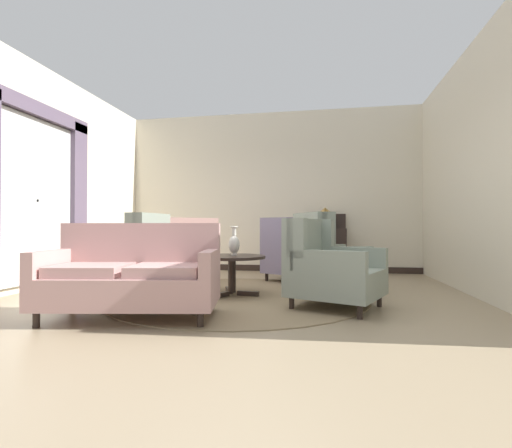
# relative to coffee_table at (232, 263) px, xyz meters

# --- Properties ---
(ground) EXTENTS (9.18, 9.18, 0.00)m
(ground) POSITION_rel_coffee_table_xyz_m (0.08, -0.35, -0.42)
(ground) COLOR #9E896B
(wall_back) EXTENTS (6.17, 0.08, 3.26)m
(wall_back) POSITION_rel_coffee_table_xyz_m (0.08, 2.93, 1.21)
(wall_back) COLOR beige
(wall_back) RESTS_ON ground
(wall_left) EXTENTS (0.08, 4.59, 3.26)m
(wall_left) POSITION_rel_coffee_table_xyz_m (-2.92, 0.63, 1.21)
(wall_left) COLOR beige
(wall_left) RESTS_ON ground
(wall_right) EXTENTS (0.08, 4.59, 3.26)m
(wall_right) POSITION_rel_coffee_table_xyz_m (3.09, 0.63, 1.21)
(wall_right) COLOR beige
(wall_right) RESTS_ON ground
(baseboard_back) EXTENTS (6.01, 0.03, 0.12)m
(baseboard_back) POSITION_rel_coffee_table_xyz_m (0.08, 2.87, -0.36)
(baseboard_back) COLOR black
(baseboard_back) RESTS_ON ground
(area_rug) EXTENTS (3.28, 3.28, 0.01)m
(area_rug) POSITION_rel_coffee_table_xyz_m (0.08, -0.05, -0.42)
(area_rug) COLOR #847051
(area_rug) RESTS_ON ground
(window_with_curtains) EXTENTS (0.12, 2.04, 2.61)m
(window_with_curtains) POSITION_rel_coffee_table_xyz_m (-2.82, -0.04, 1.00)
(window_with_curtains) COLOR silver
(coffee_table) EXTENTS (0.87, 0.87, 0.52)m
(coffee_table) POSITION_rel_coffee_table_xyz_m (0.00, 0.00, 0.00)
(coffee_table) COLOR black
(coffee_table) RESTS_ON ground
(porcelain_vase) EXTENTS (0.14, 0.14, 0.38)m
(porcelain_vase) POSITION_rel_coffee_table_xyz_m (0.02, 0.04, 0.25)
(porcelain_vase) COLOR beige
(porcelain_vase) RESTS_ON coffee_table
(settee) EXTENTS (1.75, 1.06, 0.93)m
(settee) POSITION_rel_coffee_table_xyz_m (-0.67, -1.32, -0.03)
(settee) COLOR tan
(settee) RESTS_ON ground
(armchair_foreground_right) EXTENTS (1.16, 1.16, 1.04)m
(armchair_foreground_right) POSITION_rel_coffee_table_xyz_m (-1.02, 1.06, 0.02)
(armchair_foreground_right) COLOR tan
(armchair_foreground_right) RESTS_ON ground
(armchair_near_window) EXTENTS (1.16, 1.13, 0.98)m
(armchair_near_window) POSITION_rel_coffee_table_xyz_m (1.23, -0.50, -0.01)
(armchair_near_window) COLOR gray
(armchair_near_window) RESTS_ON ground
(armchair_back_corner) EXTENTS (1.10, 1.09, 1.09)m
(armchair_back_corner) POSITION_rel_coffee_table_xyz_m (1.19, 0.60, 0.03)
(armchair_back_corner) COLOR gray
(armchair_back_corner) RESTS_ON ground
(armchair_far_left) EXTENTS (0.93, 0.83, 1.08)m
(armchair_far_left) POSITION_rel_coffee_table_xyz_m (-1.45, 0.19, 0.02)
(armchair_far_left) COLOR gray
(armchair_far_left) RESTS_ON ground
(armchair_near_sideboard) EXTENTS (1.10, 1.16, 1.05)m
(armchair_near_sideboard) POSITION_rel_coffee_table_xyz_m (0.65, 1.47, 0.01)
(armchair_near_sideboard) COLOR slate
(armchair_near_sideboard) RESTS_ON ground
(side_table) EXTENTS (0.49, 0.49, 0.69)m
(side_table) POSITION_rel_coffee_table_xyz_m (0.92, 1.26, -0.01)
(side_table) COLOR black
(side_table) RESTS_ON ground
(sideboard) EXTENTS (0.91, 0.35, 1.16)m
(sideboard) POSITION_rel_coffee_table_xyz_m (1.15, 2.64, 0.08)
(sideboard) COLOR black
(sideboard) RESTS_ON ground
(gramophone) EXTENTS (0.37, 0.47, 0.54)m
(gramophone) POSITION_rel_coffee_table_xyz_m (1.20, 2.54, 0.71)
(gramophone) COLOR black
(gramophone) RESTS_ON sideboard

